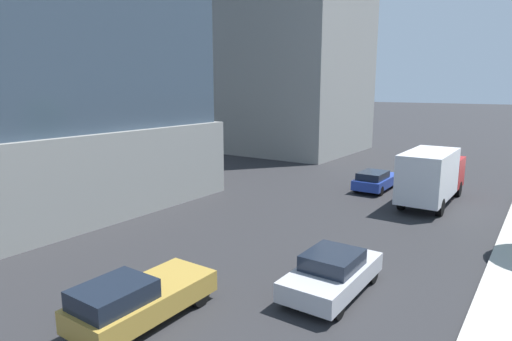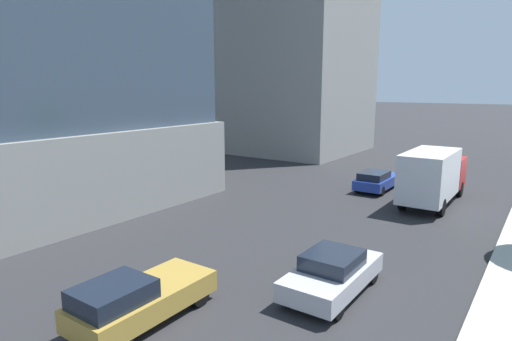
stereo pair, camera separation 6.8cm
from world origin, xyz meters
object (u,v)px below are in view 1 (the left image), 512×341
object	(u,v)px
box_truck	(432,174)
car_blue	(376,180)
car_silver	(333,272)
car_gold	(138,299)
construction_building	(290,9)

from	to	relation	value
box_truck	car_blue	bearing A→B (deg)	157.09
car_blue	car_silver	xyz separation A→B (m)	(3.83, -15.03, 0.03)
car_gold	car_silver	size ratio (longest dim) A/B	1.03
construction_building	car_silver	xyz separation A→B (m)	(18.27, -28.03, -14.00)
car_silver	car_gold	bearing A→B (deg)	-127.88
construction_building	car_silver	world-z (taller)	construction_building
construction_building	box_truck	xyz separation A→B (m)	(18.27, -14.62, -12.93)
car_blue	box_truck	bearing A→B (deg)	-22.91
construction_building	car_blue	bearing A→B (deg)	-42.00
car_silver	car_blue	bearing A→B (deg)	104.29
construction_building	car_blue	size ratio (longest dim) A/B	7.64
construction_building	box_truck	world-z (taller)	construction_building
box_truck	car_gold	bearing A→B (deg)	-101.80
car_gold	car_blue	xyz separation A→B (m)	(-0.00, 19.95, -0.07)
construction_building	car_blue	world-z (taller)	construction_building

